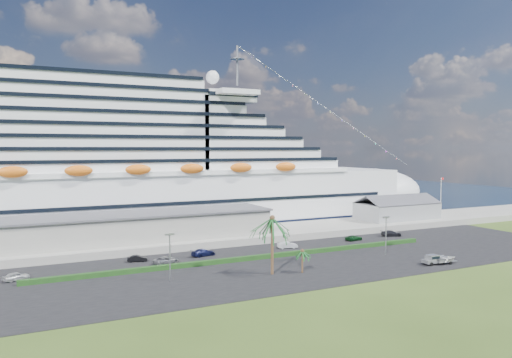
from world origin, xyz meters
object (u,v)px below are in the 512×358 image
cruise_ship (134,171)px  parked_car_3 (203,252)px  pickup_truck (434,259)px  boat_trailer (446,259)px

cruise_ship → parked_car_3: cruise_ship is taller
pickup_truck → boat_trailer: 2.36m
cruise_ship → pickup_truck: bearing=-56.9°
parked_car_3 → pickup_truck: 47.26m
parked_car_3 → pickup_truck: bearing=-137.9°
boat_trailer → pickup_truck: bearing=160.9°
cruise_ship → parked_car_3: (5.54, -40.01, -15.80)m
pickup_truck → parked_car_3: bearing=144.5°
cruise_ship → boat_trailer: (46.25, -68.20, -15.49)m
pickup_truck → boat_trailer: (2.23, -0.77, 0.04)m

